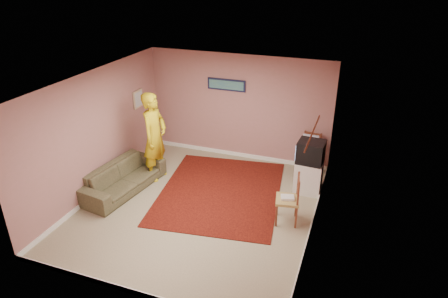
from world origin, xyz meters
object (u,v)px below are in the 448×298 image
(chair_b, at_px, (288,194))
(tv_cabinet, at_px, (308,177))
(crt_tv, at_px, (311,152))
(chair_a, at_px, (310,150))
(person, at_px, (155,137))
(sofa, at_px, (123,178))

(chair_b, bearing_deg, tv_cabinet, 160.17)
(crt_tv, relative_size, chair_a, 1.09)
(person, bearing_deg, sofa, 153.66)
(chair_a, relative_size, person, 0.26)
(chair_a, xyz_separation_m, chair_b, (-0.08, -2.08, 0.01))
(tv_cabinet, xyz_separation_m, chair_a, (-0.13, 0.82, 0.24))
(crt_tv, bearing_deg, person, -167.39)
(tv_cabinet, xyz_separation_m, person, (-3.35, -0.55, 0.66))
(crt_tv, relative_size, chair_b, 1.07)
(tv_cabinet, xyz_separation_m, sofa, (-3.75, -1.31, -0.05))
(crt_tv, height_order, chair_a, crt_tv)
(chair_a, height_order, person, person)
(crt_tv, bearing_deg, chair_b, -95.51)
(tv_cabinet, bearing_deg, sofa, -160.72)
(chair_a, height_order, chair_b, chair_b)
(chair_a, height_order, sofa, chair_a)
(crt_tv, relative_size, sofa, 0.28)
(person, bearing_deg, crt_tv, -79.43)
(tv_cabinet, height_order, chair_a, chair_a)
(tv_cabinet, height_order, chair_b, chair_b)
(crt_tv, bearing_deg, sofa, -157.37)
(chair_a, relative_size, chair_b, 0.99)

